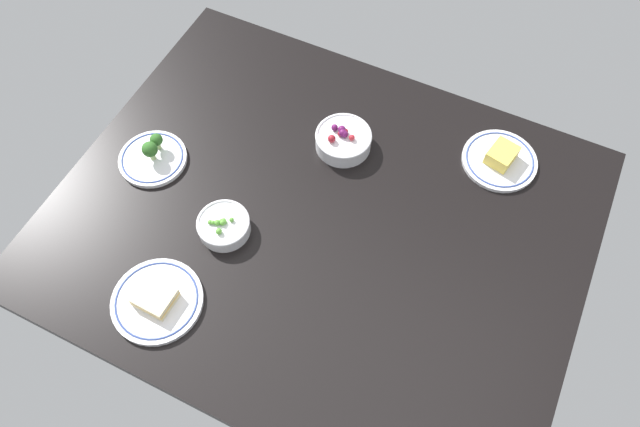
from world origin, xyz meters
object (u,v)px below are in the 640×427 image
at_px(plate_sandwich, 157,300).
at_px(bowl_berries, 343,140).
at_px(plate_cheese, 500,159).
at_px(bowl_peas, 224,226).
at_px(plate_broccoli, 153,156).

bearing_deg(plate_sandwich, bowl_berries, 71.41).
xyz_separation_m(bowl_berries, plate_cheese, (0.40, 0.13, -0.01)).
relative_size(plate_cheese, bowl_peas, 1.51).
height_order(plate_sandwich, plate_broccoli, plate_broccoli).
distance_m(bowl_berries, plate_broccoli, 0.51).
distance_m(plate_sandwich, plate_broccoli, 0.41).
relative_size(bowl_berries, bowl_peas, 1.15).
bearing_deg(plate_cheese, plate_broccoli, -154.68).
relative_size(bowl_berries, plate_cheese, 0.76).
relative_size(bowl_peas, plate_sandwich, 0.61).
bearing_deg(plate_cheese, bowl_peas, -138.14).
distance_m(bowl_peas, plate_sandwich, 0.24).
distance_m(plate_cheese, bowl_peas, 0.75).
distance_m(plate_cheese, plate_sandwich, 0.95).
height_order(bowl_berries, bowl_peas, bowl_berries).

